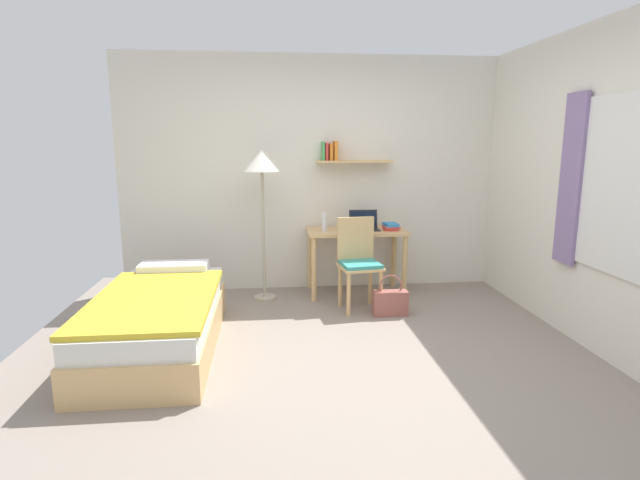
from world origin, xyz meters
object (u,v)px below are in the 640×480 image
(desk, at_px, (356,242))
(desk_chair, at_px, (359,260))
(water_bottle, at_px, (325,222))
(bed, at_px, (159,320))
(handbag, at_px, (390,302))
(book_stack, at_px, (391,226))
(standing_lamp, at_px, (262,168))
(laptop, at_px, (364,225))

(desk, distance_m, desk_chair, 0.51)
(water_bottle, bearing_deg, desk, 9.43)
(bed, xyz_separation_m, desk_chair, (1.79, 0.83, 0.26))
(desk_chair, distance_m, handbag, 0.52)
(desk_chair, relative_size, book_stack, 3.94)
(desk_chair, xyz_separation_m, book_stack, (0.44, 0.47, 0.25))
(standing_lamp, distance_m, water_bottle, 0.87)
(laptop, bearing_deg, desk, -170.04)
(handbag, bearing_deg, desk_chair, 137.58)
(desk_chair, distance_m, book_stack, 0.69)
(water_bottle, relative_size, handbag, 0.51)
(laptop, bearing_deg, handbag, -80.74)
(bed, relative_size, desk_chair, 2.07)
(desk, relative_size, standing_lamp, 0.68)
(bed, height_order, laptop, laptop)
(laptop, relative_size, book_stack, 1.36)
(handbag, bearing_deg, bed, -164.25)
(desk_chair, bearing_deg, book_stack, 46.85)
(water_bottle, xyz_separation_m, book_stack, (0.73, 0.02, -0.07))
(desk, xyz_separation_m, laptop, (0.09, 0.02, 0.19))
(laptop, bearing_deg, water_bottle, -170.46)
(laptop, xyz_separation_m, book_stack, (0.29, -0.05, -0.02))
(desk, distance_m, handbag, 0.90)
(bed, distance_m, water_bottle, 2.05)
(bed, xyz_separation_m, handbag, (2.07, 0.58, -0.11))
(desk_chair, bearing_deg, laptop, 73.90)
(laptop, distance_m, book_stack, 0.29)
(desk_chair, distance_m, standing_lamp, 1.36)
(standing_lamp, relative_size, book_stack, 6.80)
(desk, xyz_separation_m, standing_lamp, (-1.01, -0.10, 0.81))
(desk_chair, xyz_separation_m, laptop, (0.15, 0.52, 0.27))
(standing_lamp, distance_m, laptop, 1.27)
(standing_lamp, height_order, laptop, standing_lamp)
(standing_lamp, xyz_separation_m, water_bottle, (0.65, 0.04, -0.58))
(bed, xyz_separation_m, book_stack, (2.23, 1.30, 0.52))
(handbag, bearing_deg, desk, 105.68)
(bed, xyz_separation_m, laptop, (1.94, 1.35, 0.53))
(bed, relative_size, laptop, 5.97)
(desk, relative_size, handbag, 2.63)
(desk_chair, height_order, water_bottle, water_bottle)
(standing_lamp, relative_size, laptop, 4.98)
(laptop, xyz_separation_m, water_bottle, (-0.44, -0.07, 0.05))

